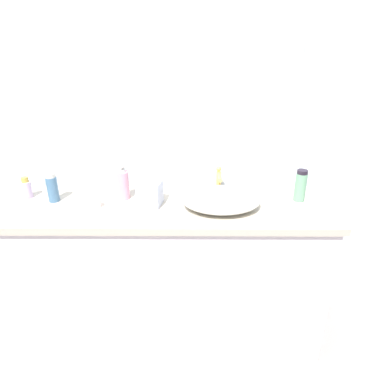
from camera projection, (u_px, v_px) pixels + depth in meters
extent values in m
cube|color=silver|center=(170.00, 112.00, 1.87)|extent=(6.00, 0.06, 2.60)
cube|color=white|center=(167.00, 275.00, 1.96)|extent=(1.72, 0.48, 0.84)
cube|color=#B7AA98|center=(164.00, 207.00, 1.78)|extent=(1.76, 0.52, 0.04)
cube|color=#B2BCC6|center=(165.00, 99.00, 1.81)|extent=(1.43, 0.01, 1.01)
ellipsoid|color=white|center=(221.00, 199.00, 1.72)|extent=(0.40, 0.32, 0.09)
cylinder|color=#DEAB53|center=(219.00, 182.00, 1.89)|extent=(0.03, 0.03, 0.12)
cylinder|color=#DEAB53|center=(219.00, 177.00, 1.82)|extent=(0.02, 0.10, 0.02)
sphere|color=#DEAB53|center=(219.00, 169.00, 1.87)|extent=(0.03, 0.03, 0.03)
cylinder|color=pink|center=(124.00, 185.00, 1.81)|extent=(0.06, 0.06, 0.15)
cylinder|color=silver|center=(122.00, 170.00, 1.78)|extent=(0.03, 0.03, 0.02)
sphere|color=silver|center=(122.00, 166.00, 1.76)|extent=(0.03, 0.03, 0.03)
cylinder|color=silver|center=(122.00, 166.00, 1.75)|extent=(0.02, 0.02, 0.02)
cylinder|color=#456C8F|center=(53.00, 189.00, 1.78)|extent=(0.06, 0.06, 0.14)
cylinder|color=silver|center=(50.00, 175.00, 1.75)|extent=(0.05, 0.05, 0.02)
cylinder|color=#70A780|center=(300.00, 187.00, 1.79)|extent=(0.06, 0.06, 0.15)
cylinder|color=black|center=(303.00, 172.00, 1.75)|extent=(0.05, 0.05, 0.02)
cylinder|color=#C4ABD0|center=(27.00, 190.00, 1.84)|extent=(0.05, 0.05, 0.09)
cylinder|color=gold|center=(25.00, 180.00, 1.81)|extent=(0.04, 0.04, 0.03)
cube|color=silver|center=(150.00, 193.00, 1.75)|extent=(0.13, 0.13, 0.13)
cone|color=white|center=(149.00, 179.00, 1.71)|extent=(0.06, 0.06, 0.04)
cylinder|color=silver|center=(97.00, 203.00, 1.74)|extent=(0.05, 0.05, 0.04)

